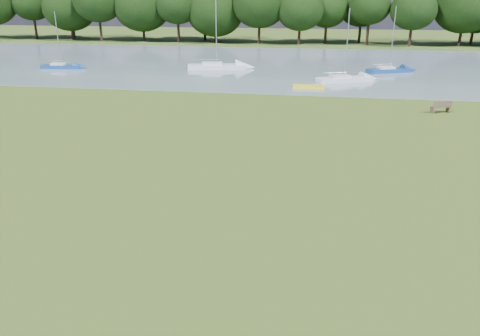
% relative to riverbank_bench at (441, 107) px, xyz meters
% --- Properties ---
extents(ground, '(220.00, 220.00, 0.00)m').
position_rel_riverbank_bench_xyz_m(ground, '(-12.60, -16.99, -0.50)').
color(ground, olive).
extents(river, '(220.00, 40.00, 0.10)m').
position_rel_riverbank_bench_xyz_m(river, '(-12.60, 25.01, -0.50)').
color(river, slate).
rests_on(river, ground).
extents(far_bank, '(220.00, 20.00, 0.40)m').
position_rel_riverbank_bench_xyz_m(far_bank, '(-12.60, 55.01, -0.50)').
color(far_bank, '#4C6626').
rests_on(far_bank, ground).
extents(riverbank_bench, '(1.69, 1.02, 1.00)m').
position_rel_riverbank_bench_xyz_m(riverbank_bench, '(0.00, 0.00, 0.00)').
color(riverbank_bench, brown).
rests_on(riverbank_bench, ground).
extents(kayak, '(3.21, 0.88, 0.32)m').
position_rel_riverbank_bench_xyz_m(kayak, '(-10.79, 8.62, -0.29)').
color(kayak, yellow).
rests_on(kayak, river).
extents(tree_line, '(146.14, 9.77, 11.82)m').
position_rel_riverbank_bench_xyz_m(tree_line, '(-11.39, 51.01, 6.55)').
color(tree_line, black).
rests_on(tree_line, far_bank).
extents(sailboat_0, '(5.66, 3.65, 7.61)m').
position_rel_riverbank_bench_xyz_m(sailboat_0, '(-1.50, 20.25, -0.02)').
color(sailboat_0, navy).
rests_on(sailboat_0, river).
extents(sailboat_1, '(5.08, 2.03, 6.89)m').
position_rel_riverbank_bench_xyz_m(sailboat_1, '(-42.21, 16.63, -0.03)').
color(sailboat_1, navy).
rests_on(sailboat_1, river).
extents(sailboat_2, '(7.50, 3.48, 8.77)m').
position_rel_riverbank_bench_xyz_m(sailboat_2, '(-22.69, 19.54, 0.04)').
color(sailboat_2, silver).
rests_on(sailboat_2, river).
extents(sailboat_5, '(6.22, 4.04, 7.56)m').
position_rel_riverbank_bench_xyz_m(sailboat_5, '(-7.14, 12.95, -0.03)').
color(sailboat_5, silver).
rests_on(sailboat_5, river).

